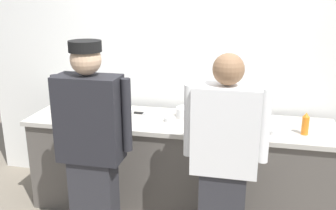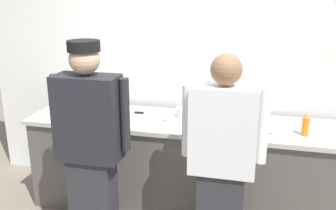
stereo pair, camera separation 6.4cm
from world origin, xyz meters
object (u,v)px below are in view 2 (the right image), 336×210
plate_stack_rear (187,113)px  sheet_tray (85,111)px  chef_near_left (90,146)px  ramekin_green_sauce (170,119)px  plate_stack_front (122,111)px  chef_center (222,161)px  mixing_bowl_steel (237,121)px  deli_cup (259,114)px  chefs_knife (146,113)px  squeeze_bottle_primary (306,125)px  ramekin_red_sauce (275,133)px

plate_stack_rear → sheet_tray: bearing=-175.2°
chef_near_left → ramekin_green_sauce: (0.44, 0.72, 0.01)m
chef_near_left → sheet_tray: size_ratio=4.07×
plate_stack_front → ramekin_green_sauce: size_ratio=2.10×
chef_center → mixing_bowl_steel: chef_center is taller
plate_stack_rear → mixing_bowl_steel: mixing_bowl_steel is taller
deli_cup → chefs_knife: bearing=-175.0°
sheet_tray → ramekin_green_sauce: size_ratio=4.06×
deli_cup → mixing_bowl_steel: bearing=-126.3°
sheet_tray → squeeze_bottle_primary: 1.99m
chef_near_left → ramekin_red_sauce: bearing=23.6°
plate_stack_rear → mixing_bowl_steel: size_ratio=0.57×
mixing_bowl_steel → squeeze_bottle_primary: size_ratio=1.83×
squeeze_bottle_primary → sheet_tray: bearing=176.4°
squeeze_bottle_primary → chef_center: bearing=-136.0°
plate_stack_rear → squeeze_bottle_primary: (1.01, -0.21, 0.04)m
sheet_tray → chefs_knife: sheet_tray is taller
plate_stack_rear → ramekin_green_sauce: plate_stack_rear is taller
plate_stack_rear → deli_cup: 0.65m
plate_stack_rear → squeeze_bottle_primary: squeeze_bottle_primary is taller
ramekin_green_sauce → sheet_tray: bearing=176.7°
chef_near_left → mixing_bowl_steel: chef_near_left is taller
plate_stack_rear → sheet_tray: size_ratio=0.47×
ramekin_green_sauce → chefs_knife: ramekin_green_sauce is taller
mixing_bowl_steel → squeeze_bottle_primary: squeeze_bottle_primary is taller
chef_center → sheet_tray: (-1.38, 0.71, 0.04)m
sheet_tray → deli_cup: deli_cup is taller
chef_near_left → ramekin_green_sauce: size_ratio=16.55×
plate_stack_rear → deli_cup: bearing=9.2°
sheet_tray → chef_near_left: bearing=-61.9°
mixing_bowl_steel → chefs_knife: mixing_bowl_steel is taller
chef_near_left → mixing_bowl_steel: 1.25m
ramekin_red_sauce → ramekin_green_sauce: (-0.90, 0.13, 0.00)m
mixing_bowl_steel → deli_cup: bearing=53.7°
squeeze_bottle_primary → ramekin_red_sauce: bearing=-166.8°
sheet_tray → ramekin_red_sauce: 1.76m
mixing_bowl_steel → squeeze_bottle_primary: 0.55m
plate_stack_rear → squeeze_bottle_primary: bearing=-11.5°
plate_stack_rear → chefs_knife: bearing=177.9°
plate_stack_front → mixing_bowl_steel: size_ratio=0.63×
chef_center → squeeze_bottle_primary: bearing=44.0°
plate_stack_front → sheet_tray: plate_stack_front is taller
squeeze_bottle_primary → plate_stack_front: bearing=173.6°
plate_stack_front → ramekin_red_sauce: plate_stack_front is taller
squeeze_bottle_primary → ramekin_red_sauce: 0.24m
ramekin_green_sauce → squeeze_bottle_primary: bearing=-3.8°
chef_near_left → ramekin_red_sauce: (1.34, 0.59, 0.01)m
ramekin_green_sauce → chef_near_left: bearing=-121.5°
chef_near_left → plate_stack_front: chef_near_left is taller
mixing_bowl_steel → chefs_knife: 0.88m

